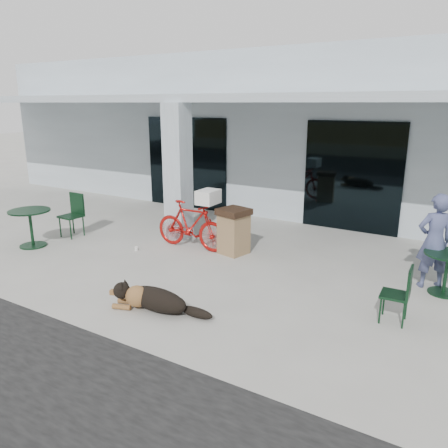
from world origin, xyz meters
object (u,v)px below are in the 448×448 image
Objects in this scene: dog at (156,298)px; cafe_chair_far_b at (395,294)px; cafe_table_far at (446,274)px; cafe_chair_near at (71,216)px; person at (434,241)px; trash_receptacle at (234,231)px; bicycle at (191,225)px; cafe_table_near at (31,228)px.

cafe_chair_far_b is at bearing 6.78° from dog.
cafe_chair_far_b is (-0.55, -1.47, 0.07)m from cafe_table_far.
cafe_table_far is 0.89× the size of cafe_chair_far_b.
cafe_chair_near is 0.62× the size of person.
cafe_chair_near is 1.05× the size of trash_receptacle.
trash_receptacle reaches higher than cafe_chair_far_b.
cafe_chair_near reaches higher than cafe_chair_far_b.
cafe_table_far is 0.46× the size of person.
cafe_chair_far_b is at bearing -106.51° from bicycle.
cafe_chair_near reaches higher than trash_receptacle.
bicycle is 1.71× the size of cafe_chair_near.
cafe_chair_far_b is 0.88× the size of trash_receptacle.
dog is 1.65× the size of cafe_table_far.
cafe_chair_far_b is at bearing -2.00° from cafe_chair_near.
bicycle is 3.58m from cafe_table_near.
cafe_chair_far_b is 1.74m from person.
cafe_table_near is at bearing -97.49° from cafe_chair_near.
bicycle is 4.81m from person.
person is (7.91, 2.17, 0.42)m from cafe_table_near.
cafe_table_near is 8.21m from person.
cafe_table_near is at bearing -17.08° from person.
trash_receptacle is at bearing 25.10° from cafe_table_near.
person reaches higher than dog.
trash_receptacle is at bearing -179.24° from cafe_table_far.
person is 3.83m from trash_receptacle.
dog is 4.77m from person.
trash_receptacle is (-3.81, -0.25, -0.34)m from person.
cafe_table_near is 4.53m from trash_receptacle.
bicycle is at bearing -168.88° from trash_receptacle.
dog is 4.54m from cafe_table_near.
dog is at bearing -141.25° from cafe_table_far.
trash_receptacle is (-3.51, 1.41, 0.06)m from cafe_chair_far_b.
bicycle is at bearing 96.22° from dog.
cafe_table_far is at bearing 109.30° from person.
person is at bearing 167.42° from cafe_chair_far_b.
cafe_chair_far_b is at bearing 3.81° from cafe_table_near.
cafe_table_near is at bearing -154.90° from trash_receptacle.
dog is at bearing 10.11° from person.
cafe_chair_near is 7.47m from cafe_chair_far_b.
trash_receptacle reaches higher than cafe_table_near.
cafe_chair_far_b is 3.79m from trash_receptacle.
cafe_table_far is (8.00, 1.00, -0.16)m from cafe_chair_near.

